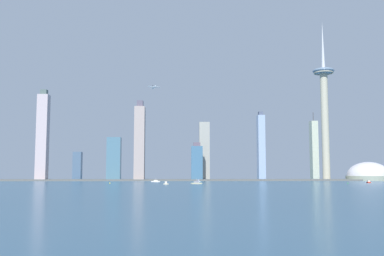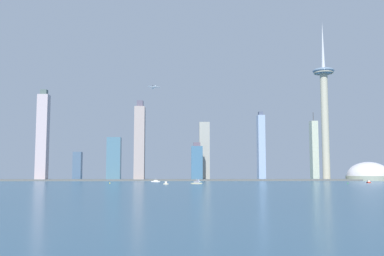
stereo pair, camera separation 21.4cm
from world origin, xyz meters
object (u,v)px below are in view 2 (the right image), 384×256
Objects in this scene: observation_tower at (324,102)px; channel_buoy_1 at (110,183)px; skyscraper_0 at (77,166)px; skyscraper_6 at (114,159)px; skyscraper_2 at (261,147)px; boat_0 at (196,183)px; airplane at (154,87)px; stadium_dome at (369,176)px; channel_buoy_0 at (348,183)px; skyscraper_1 at (197,163)px; boat_2 at (369,182)px; skyscraper_4 at (43,136)px; boat_1 at (156,181)px; boat_4 at (198,181)px; boat_3 at (166,183)px; skyscraper_5 at (140,142)px; skyscraper_3 at (314,150)px; skyscraper_7 at (204,151)px.

observation_tower is 143.04× the size of channel_buoy_1.
skyscraper_0 is 294.26m from channel_buoy_1.
skyscraper_0 is 0.70× the size of skyscraper_6.
skyscraper_2 is 362.70m from boat_0.
channel_buoy_1 is 0.09× the size of airplane.
stadium_dome is at bearing -168.81° from boat_0.
boat_0 reaches higher than channel_buoy_0.
boat_2 is at bearing -33.33° from skyscraper_1.
skyscraper_4 reaches higher than stadium_dome.
skyscraper_1 reaches higher than channel_buoy_1.
skyscraper_6 is (136.08, -0.16, -42.76)m from skyscraper_4.
skyscraper_2 is at bearing -126.99° from boat_1.
skyscraper_4 is at bearing 155.37° from channel_buoy_0.
skyscraper_1 is 91.15m from boat_4.
skyscraper_1 reaches higher than boat_3.
boat_4 is at bearing -97.48° from boat_2.
channel_buoy_1 is at bearing -97.04° from skyscraper_5.
boat_4 is (238.52, -164.28, -27.19)m from skyscraper_0.
channel_buoy_0 is 0.08× the size of airplane.
observation_tower reaches higher than airplane.
skyscraper_6 is at bearing -163.54° from skyscraper_2.
skyscraper_3 is 9.46× the size of boat_1.
channel_buoy_1 is (-467.30, -212.25, -7.42)m from stadium_dome.
skyscraper_2 is (-114.92, 73.24, -85.94)m from observation_tower.
channel_buoy_1 is at bearing -143.13° from skyscraper_3.
skyscraper_7 is at bearing -120.70° from boat_2.
airplane reaches higher than skyscraper_6.
observation_tower reaches higher than boat_4.
skyscraper_4 is 11.05× the size of boat_0.
boat_2 is 65.29m from channel_buoy_0.
skyscraper_3 is at bearing -153.20° from boat_0.
skyscraper_6 is 191.61m from boat_4.
boat_0 is (-267.11, -248.74, -154.61)m from observation_tower.
skyscraper_5 is (-361.12, -87.76, 10.17)m from skyscraper_3.
skyscraper_5 is at bearing -178.64° from stadium_dome.
boat_4 is (156.33, -103.41, -39.77)m from skyscraper_6.
boat_2 is at bearing -18.69° from skyscraper_4.
observation_tower is at bearing -5.24° from skyscraper_0.
skyscraper_5 is at bearing -166.08° from skyscraper_7.
airplane is (-334.99, -86.22, 116.94)m from skyscraper_3.
channel_buoy_1 is (-81.16, 43.48, -0.33)m from boat_3.
boat_1 is (-329.29, -125.65, -154.91)m from observation_tower.
skyscraper_4 reaches higher than boat_4.
skyscraper_2 reaches higher than stadium_dome.
skyscraper_5 reaches higher than skyscraper_0.
skyscraper_4 is 312.17m from skyscraper_7.
skyscraper_6 reaches higher than channel_buoy_1.
boat_1 is at bearing 156.92° from channel_buoy_0.
skyscraper_5 is 6.26× the size of airplane.
skyscraper_5 is at bearing -56.33° from boat_4.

